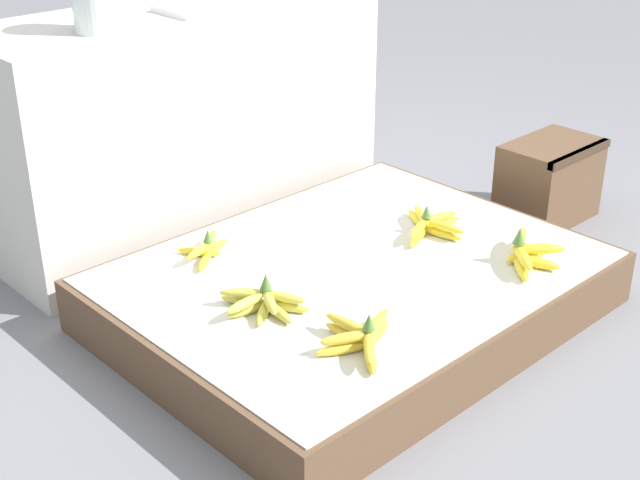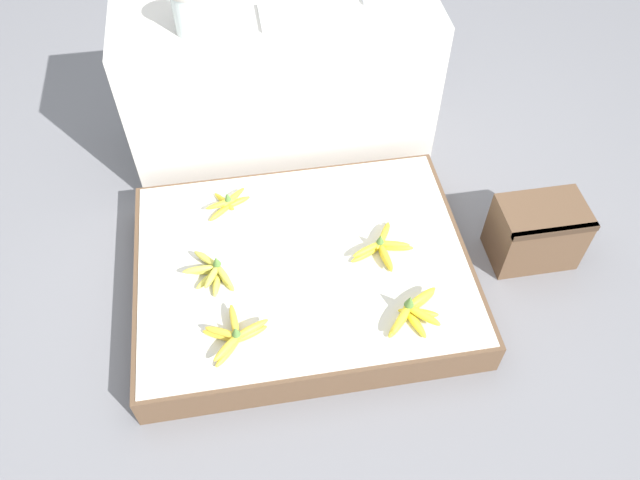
# 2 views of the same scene
# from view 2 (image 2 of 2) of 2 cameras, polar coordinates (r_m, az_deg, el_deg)

# --- Properties ---
(ground_plane) EXTENTS (10.00, 10.00, 0.00)m
(ground_plane) POSITION_cam_2_polar(r_m,az_deg,el_deg) (2.41, -1.53, -4.01)
(ground_plane) COLOR slate
(display_platform) EXTENTS (1.22, 0.94, 0.15)m
(display_platform) POSITION_cam_2_polar(r_m,az_deg,el_deg) (2.34, -1.57, -2.96)
(display_platform) COLOR brown
(display_platform) RESTS_ON ground_plane
(back_vendor_table) EXTENTS (1.25, 0.47, 0.69)m
(back_vendor_table) POSITION_cam_2_polar(r_m,az_deg,el_deg) (2.70, -3.64, 14.00)
(back_vendor_table) COLOR beige
(back_vendor_table) RESTS_ON ground_plane
(wooden_crate) EXTENTS (0.32, 0.21, 0.27)m
(wooden_crate) POSITION_cam_2_polar(r_m,az_deg,el_deg) (2.52, 19.21, 0.60)
(wooden_crate) COLOR brown
(wooden_crate) RESTS_ON ground_plane
(banana_bunch_front_left) EXTENTS (0.23, 0.22, 0.09)m
(banana_bunch_front_left) POSITION_cam_2_polar(r_m,az_deg,el_deg) (2.10, -7.90, -8.52)
(banana_bunch_front_left) COLOR gold
(banana_bunch_front_left) RESTS_ON display_platform
(banana_bunch_front_midleft) EXTENTS (0.22, 0.19, 0.10)m
(banana_bunch_front_midleft) POSITION_cam_2_polar(r_m,az_deg,el_deg) (2.14, 8.57, -6.53)
(banana_bunch_front_midleft) COLOR yellow
(banana_bunch_front_midleft) RESTS_ON display_platform
(banana_bunch_middle_left) EXTENTS (0.18, 0.22, 0.09)m
(banana_bunch_middle_left) POSITION_cam_2_polar(r_m,az_deg,el_deg) (2.25, -9.87, -2.89)
(banana_bunch_middle_left) COLOR gold
(banana_bunch_middle_left) RESTS_ON display_platform
(banana_bunch_middle_midleft) EXTENTS (0.25, 0.25, 0.09)m
(banana_bunch_middle_midleft) POSITION_cam_2_polar(r_m,az_deg,el_deg) (2.30, 5.72, -0.63)
(banana_bunch_middle_midleft) COLOR yellow
(banana_bunch_middle_midleft) RESTS_ON display_platform
(banana_bunch_back_left) EXTENTS (0.18, 0.16, 0.08)m
(banana_bunch_back_left) POSITION_cam_2_polar(r_m,az_deg,el_deg) (2.46, -8.47, 3.38)
(banana_bunch_back_left) COLOR yellow
(banana_bunch_back_left) RESTS_ON display_platform
(glass_jar) EXTENTS (0.14, 0.14, 0.17)m
(glass_jar) POSITION_cam_2_polar(r_m,az_deg,el_deg) (2.38, -11.71, 19.95)
(glass_jar) COLOR silver
(glass_jar) RESTS_ON back_vendor_table
(foam_tray_white) EXTENTS (0.29, 0.18, 0.02)m
(foam_tray_white) POSITION_cam_2_polar(r_m,az_deg,el_deg) (2.45, -2.00, 19.93)
(foam_tray_white) COLOR white
(foam_tray_white) RESTS_ON back_vendor_table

